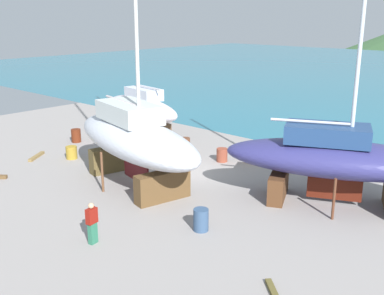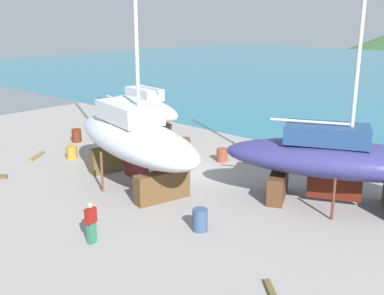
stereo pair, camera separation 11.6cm
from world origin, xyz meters
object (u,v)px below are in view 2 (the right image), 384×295
Objects in this scene: worker at (91,222)px; barrel_rust_near at (77,135)px; barrel_rust_mid at (72,152)px; barrel_tipped_left at (251,155)px; barrel_blue_faded at (185,145)px; sailboat_small_center at (336,159)px; barrel_tipped_center at (200,220)px; sailboat_mid_port at (142,108)px; barrel_by_slipway at (222,155)px; sailboat_large_starboard at (134,138)px.

worker is 1.84× the size of barrel_rust_near.
barrel_tipped_left reaches higher than barrel_rust_mid.
barrel_rust_mid is 0.85× the size of barrel_rust_near.
sailboat_small_center is at bearing -7.62° from barrel_blue_faded.
sailboat_small_center reaches higher than barrel_rust_mid.
sailboat_small_center is 15.07× the size of barrel_blue_faded.
barrel_tipped_center is (-2.67, -6.15, -1.73)m from sailboat_small_center.
barrel_blue_faded is at bearing -164.17° from barrel_tipped_left.
sailboat_mid_port is 7.04m from barrel_rust_mid.
sailboat_mid_port is at bearing -179.84° from barrel_tipped_left.
sailboat_mid_port is 15.73× the size of barrel_by_slipway.
worker is (-4.99, -9.74, -1.33)m from sailboat_small_center.
barrel_rust_mid is 3.86m from barrel_rust_near.
sailboat_mid_port reaches higher than worker.
barrel_rust_mid is (-12.17, 1.99, -0.08)m from barrel_tipped_center.
worker is 2.15× the size of barrel_rust_mid.
sailboat_mid_port is 7.56× the size of worker.
barrel_rust_near is at bearing 76.33° from sailboat_mid_port.
sailboat_small_center is 8.57× the size of worker.
worker is (3.68, -5.36, -1.60)m from sailboat_large_starboard.
barrel_tipped_center is 1.02× the size of barrel_rust_near.
barrel_tipped_left is at bearing 39.01° from barrel_rust_mid.
sailboat_large_starboard is 1.31× the size of sailboat_small_center.
barrel_blue_faded is 11.03m from barrel_tipped_center.
barrel_by_slipway is at bearing 2.33° from barrel_blue_faded.
worker is at bearing -76.18° from barrel_by_slipway.
sailboat_large_starboard is at bearing -107.39° from barrel_tipped_left.
worker is 15.16m from barrel_rust_near.
sailboat_large_starboard is 6.69m from worker.
barrel_tipped_left is (-6.48, 2.63, -1.76)m from sailboat_small_center.
barrel_by_slipway is (-5.09, 7.70, -0.06)m from barrel_tipped_center.
barrel_tipped_left is at bearing -170.78° from sailboat_mid_port.
sailboat_large_starboard is at bearing -15.81° from barrel_rust_near.
barrel_rust_near is at bearing 141.92° from barrel_rust_mid.
sailboat_small_center is at bearing 39.75° from sailboat_large_starboard.
sailboat_mid_port is (-16.05, 2.60, -0.21)m from sailboat_small_center.
barrel_rust_near reaches higher than barrel_rust_mid.
sailboat_large_starboard is at bearing -65.70° from worker.
barrel_rust_near is 1.13× the size of barrel_by_slipway.
barrel_tipped_center is 1.07× the size of barrel_tipped_left.
barrel_blue_faded is at bearing -177.67° from barrel_by_slipway.
worker is at bearing -83.14° from barrel_tipped_left.
sailboat_small_center is at bearing -127.33° from worker.
barrel_blue_faded is (5.36, -1.17, -1.51)m from sailboat_mid_port.
sailboat_small_center is at bearing -22.07° from barrel_tipped_left.
sailboat_large_starboard is at bearing 163.62° from barrel_tipped_center.
sailboat_large_starboard reaches higher than barrel_tipped_center.
sailboat_mid_port reaches higher than barrel_tipped_left.
barrel_by_slipway is at bearing -140.14° from barrel_tipped_left.
sailboat_large_starboard is 24.21× the size of barrel_rust_mid.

